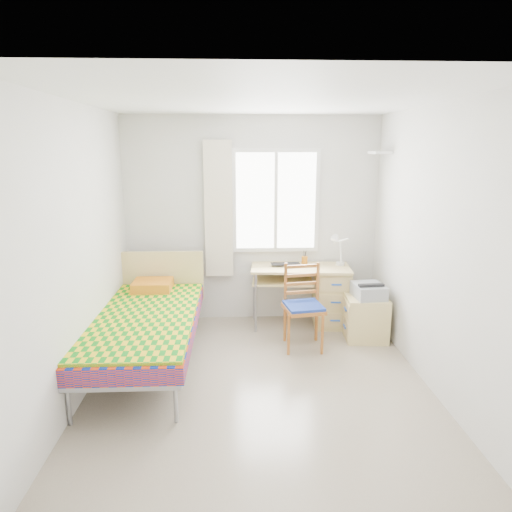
{
  "coord_description": "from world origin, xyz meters",
  "views": [
    {
      "loc": [
        -0.21,
        -4.0,
        2.2
      ],
      "look_at": [
        -0.0,
        0.55,
        1.12
      ],
      "focal_mm": 32.0,
      "sensor_mm": 36.0,
      "label": 1
    }
  ],
  "objects": [
    {
      "name": "bed",
      "position": [
        -1.15,
        0.46,
        0.47
      ],
      "size": [
        1.06,
        2.24,
        0.97
      ],
      "rotation": [
        0.0,
        0.0,
        -0.0
      ],
      "color": "#9899A0",
      "rests_on": "floor"
    },
    {
      "name": "cabinet",
      "position": [
        1.3,
        0.97,
        0.26
      ],
      "size": [
        0.5,
        0.45,
        0.52
      ],
      "rotation": [
        0.0,
        0.0,
        -0.06
      ],
      "color": "tan",
      "rests_on": "floor"
    },
    {
      "name": "task_lamp",
      "position": [
        1.04,
        1.41,
        1.03
      ],
      "size": [
        0.23,
        0.33,
        0.43
      ],
      "rotation": [
        0.0,
        0.0,
        -0.04
      ],
      "color": "white",
      "rests_on": "desk"
    },
    {
      "name": "wall_right",
      "position": [
        1.6,
        0.0,
        1.3
      ],
      "size": [
        0.0,
        3.5,
        3.5
      ],
      "primitive_type": "plane",
      "rotation": [
        1.57,
        0.0,
        -1.57
      ],
      "color": "silver",
      "rests_on": "ground"
    },
    {
      "name": "curtain",
      "position": [
        -0.42,
        1.68,
        1.45
      ],
      "size": [
        0.35,
        0.05,
        1.7
      ],
      "primitive_type": "cube",
      "color": "beige",
      "rests_on": "wall_back"
    },
    {
      "name": "laptop",
      "position": [
        0.42,
        1.47,
        0.78
      ],
      "size": [
        0.37,
        0.25,
        0.03
      ],
      "primitive_type": "imported",
      "rotation": [
        0.0,
        0.0,
        0.04
      ],
      "color": "black",
      "rests_on": "desk"
    },
    {
      "name": "wall_back",
      "position": [
        0.0,
        1.75,
        1.3
      ],
      "size": [
        3.2,
        0.0,
        3.2
      ],
      "primitive_type": "plane",
      "rotation": [
        1.57,
        0.0,
        0.0
      ],
      "color": "silver",
      "rests_on": "ground"
    },
    {
      "name": "wall_left",
      "position": [
        -1.6,
        0.0,
        1.3
      ],
      "size": [
        0.0,
        3.5,
        3.5
      ],
      "primitive_type": "plane",
      "rotation": [
        1.57,
        0.0,
        1.57
      ],
      "color": "silver",
      "rests_on": "ground"
    },
    {
      "name": "desk",
      "position": [
        0.92,
        1.46,
        0.41
      ],
      "size": [
        1.26,
        0.65,
        0.76
      ],
      "rotation": [
        0.0,
        0.0,
        -0.08
      ],
      "color": "tan",
      "rests_on": "floor"
    },
    {
      "name": "pen_cup",
      "position": [
        0.66,
        1.6,
        0.81
      ],
      "size": [
        0.09,
        0.09,
        0.1
      ],
      "primitive_type": "cylinder",
      "rotation": [
        0.0,
        0.0,
        -0.15
      ],
      "color": "orange",
      "rests_on": "desk"
    },
    {
      "name": "floating_shelf",
      "position": [
        1.49,
        1.4,
        2.15
      ],
      "size": [
        0.2,
        0.32,
        0.03
      ],
      "primitive_type": "cube",
      "color": "white",
      "rests_on": "wall_right"
    },
    {
      "name": "window",
      "position": [
        0.3,
        1.73,
        1.55
      ],
      "size": [
        1.1,
        0.04,
        1.3
      ],
      "color": "white",
      "rests_on": "wall_back"
    },
    {
      "name": "chair",
      "position": [
        0.54,
        0.82,
        0.53
      ],
      "size": [
        0.47,
        0.47,
        0.95
      ],
      "rotation": [
        0.0,
        0.0,
        0.16
      ],
      "color": "#A2541F",
      "rests_on": "floor"
    },
    {
      "name": "book",
      "position": [
        0.44,
        1.47,
        0.59
      ],
      "size": [
        0.19,
        0.24,
        0.02
      ],
      "primitive_type": "imported",
      "rotation": [
        0.0,
        0.0,
        -0.16
      ],
      "color": "gray",
      "rests_on": "desk"
    },
    {
      "name": "ceiling",
      "position": [
        0.0,
        0.0,
        2.6
      ],
      "size": [
        3.5,
        3.5,
        0.0
      ],
      "primitive_type": "plane",
      "rotation": [
        3.14,
        0.0,
        0.0
      ],
      "color": "white",
      "rests_on": "wall_back"
    },
    {
      "name": "printer",
      "position": [
        1.32,
        0.97,
        0.6
      ],
      "size": [
        0.36,
        0.41,
        0.17
      ],
      "rotation": [
        0.0,
        0.0,
        0.09
      ],
      "color": "#95989C",
      "rests_on": "cabinet"
    },
    {
      "name": "floor",
      "position": [
        0.0,
        0.0,
        0.0
      ],
      "size": [
        3.5,
        3.5,
        0.0
      ],
      "primitive_type": "plane",
      "color": "#BCAD93",
      "rests_on": "ground"
    }
  ]
}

